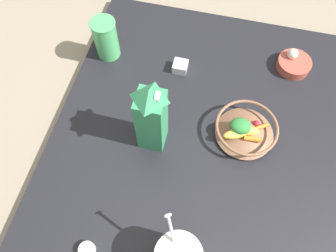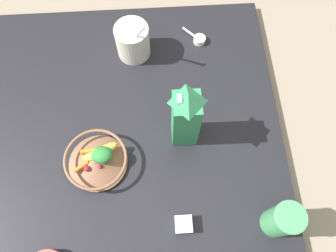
# 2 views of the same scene
# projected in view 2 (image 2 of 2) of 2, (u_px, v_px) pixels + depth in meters

# --- Properties ---
(ground_plane) EXTENTS (6.00, 6.00, 0.00)m
(ground_plane) POSITION_uv_depth(u_px,v_px,m) (114.00, 148.00, 1.12)
(ground_plane) COLOR gray
(countertop) EXTENTS (1.14, 1.14, 0.03)m
(countertop) POSITION_uv_depth(u_px,v_px,m) (113.00, 147.00, 1.10)
(countertop) COLOR black
(countertop) RESTS_ON ground_plane
(fruit_bowl) EXTENTS (0.20, 0.20, 0.08)m
(fruit_bowl) POSITION_uv_depth(u_px,v_px,m) (97.00, 160.00, 1.03)
(fruit_bowl) COLOR brown
(fruit_bowl) RESTS_ON countertop
(milk_carton) EXTENTS (0.08, 0.08, 0.29)m
(milk_carton) POSITION_uv_depth(u_px,v_px,m) (186.00, 117.00, 0.97)
(milk_carton) COLOR #338C59
(milk_carton) RESTS_ON countertop
(yogurt_tub) EXTENTS (0.14, 0.12, 0.22)m
(yogurt_tub) POSITION_uv_depth(u_px,v_px,m) (133.00, 40.00, 1.16)
(yogurt_tub) COLOR silver
(yogurt_tub) RESTS_ON countertop
(drinking_cup) EXTENTS (0.09, 0.09, 0.16)m
(drinking_cup) POSITION_uv_depth(u_px,v_px,m) (282.00, 220.00, 0.92)
(drinking_cup) COLOR #4CB266
(drinking_cup) RESTS_ON countertop
(spice_jar) EXTENTS (0.05, 0.05, 0.03)m
(spice_jar) POSITION_uv_depth(u_px,v_px,m) (183.00, 225.00, 0.97)
(spice_jar) COLOR silver
(spice_jar) RESTS_ON countertop
(measuring_scoop) EXTENTS (0.08, 0.08, 0.02)m
(measuring_scoop) POSITION_uv_depth(u_px,v_px,m) (199.00, 39.00, 1.23)
(measuring_scoop) COLOR white
(measuring_scoop) RESTS_ON countertop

